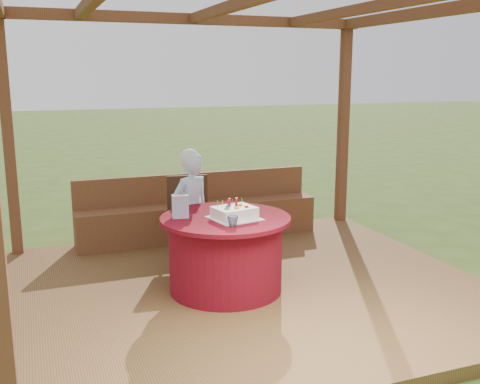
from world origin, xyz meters
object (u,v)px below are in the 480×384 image
at_px(bench, 199,217).
at_px(chair, 189,212).
at_px(table, 226,253).
at_px(elderly_woman, 191,209).
at_px(birthday_cake, 234,213).
at_px(drinking_glass, 233,222).
at_px(gift_bag, 180,206).

bearing_deg(bench, chair, -114.33).
bearing_deg(table, bench, 81.74).
xyz_separation_m(table, elderly_woman, (-0.15, 0.67, 0.28)).
height_order(bench, chair, chair).
bearing_deg(elderly_woman, birthday_cake, -75.29).
relative_size(elderly_woman, birthday_cake, 2.65).
distance_m(table, drinking_glass, 0.53).
bearing_deg(chair, drinking_glass, -90.29).
height_order(birthday_cake, gift_bag, gift_bag).
xyz_separation_m(bench, chair, (-0.30, -0.67, 0.25)).
height_order(table, gift_bag, gift_bag).
distance_m(table, birthday_cake, 0.43).
distance_m(elderly_woman, gift_bag, 0.64).
xyz_separation_m(elderly_woman, drinking_glass, (0.09, -1.02, 0.12)).
bearing_deg(bench, elderly_woman, -110.37).
relative_size(elderly_woman, drinking_glass, 13.22).
bearing_deg(table, gift_bag, 164.20).
bearing_deg(table, drinking_glass, -98.84).
xyz_separation_m(chair, gift_bag, (-0.35, -0.98, 0.32)).
xyz_separation_m(elderly_woman, birthday_cake, (0.20, -0.77, 0.13)).
relative_size(chair, elderly_woman, 0.71).
bearing_deg(bench, drinking_glass, -98.35).
height_order(bench, birthday_cake, birthday_cake).
xyz_separation_m(bench, drinking_glass, (-0.31, -2.11, 0.50)).
relative_size(table, drinking_glass, 12.57).
distance_m(birthday_cake, gift_bag, 0.50).
bearing_deg(gift_bag, table, -5.38).
bearing_deg(birthday_cake, elderly_woman, 104.71).
distance_m(table, elderly_woman, 0.74).
xyz_separation_m(table, chair, (-0.05, 1.09, 0.15)).
bearing_deg(chair, table, -87.54).
bearing_deg(bench, birthday_cake, -96.17).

